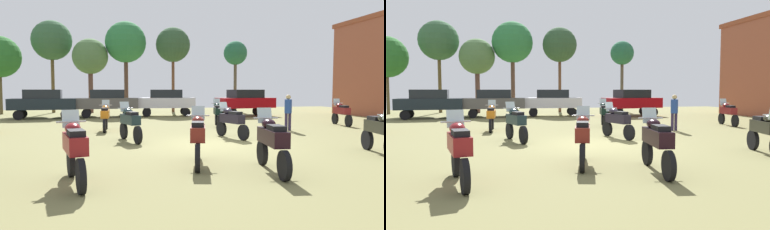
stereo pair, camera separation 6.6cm
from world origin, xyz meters
The scene contains 21 objects.
ground_plane centered at (0.00, 0.00, 0.01)m, with size 44.00×52.00×0.02m.
motorcycle_1 centered at (-1.35, -3.47, 0.76)m, with size 0.79×2.19×1.50m.
motorcycle_2 centered at (-2.78, 1.24, 0.75)m, with size 0.81×2.17×1.49m.
motorcycle_3 centered at (1.29, 1.22, 0.73)m, with size 0.78×2.10×1.45m.
motorcycle_4 centered at (-3.70, 5.06, 0.74)m, with size 0.62×2.26×1.47m.
motorcycle_6 centered at (-4.27, -4.68, 0.76)m, with size 0.72×2.15×1.51m.
motorcycle_7 centered at (0.16, -4.62, 0.76)m, with size 0.68×2.30×1.49m.
motorcycle_9 centered at (4.39, -3.25, 0.75)m, with size 0.79×2.10×1.49m.
motorcycle_10 centered at (9.01, 4.68, 0.74)m, with size 0.70×2.18×1.48m.
motorcycle_12 centered at (2.18, 5.80, 0.75)m, with size 0.75×2.20×1.49m.
car_1 centered at (-3.59, 14.01, 1.19)m, with size 4.34×1.89×2.00m.
car_2 centered at (0.77, 14.18, 1.19)m, with size 4.48×2.30×2.00m.
car_3 centered at (6.51, 12.46, 1.19)m, with size 4.52×2.43×2.00m.
car_4 centered at (-7.85, 13.58, 1.19)m, with size 4.37×1.98×2.00m.
person_2 centered at (4.85, 3.07, 1.03)m, with size 0.40×0.40×1.73m.
tree_2 centered at (-8.14, 20.33, 6.23)m, with size 3.39×3.39×7.94m.
tree_3 centered at (-11.97, 19.10, 4.65)m, with size 3.33×3.33×6.31m.
tree_5 centered at (8.30, 19.38, 5.40)m, with size 2.23×2.23×6.61m.
tree_6 centered at (-1.92, 19.35, 6.14)m, with size 3.57×3.57×7.95m.
tree_7 centered at (2.18, 18.81, 5.98)m, with size 3.06×3.06×7.53m.
tree_8 centered at (-4.94, 19.41, 4.82)m, with size 3.03×3.03×6.38m.
Camera 2 is at (-3.55, -12.15, 1.94)m, focal length 32.74 mm.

